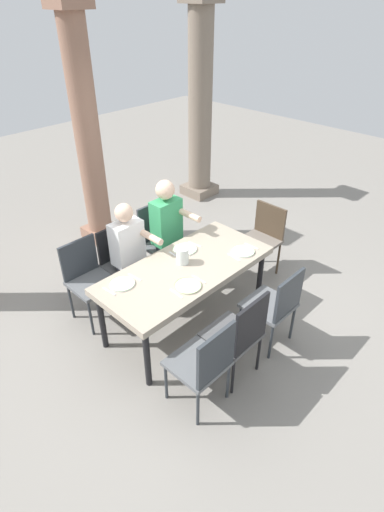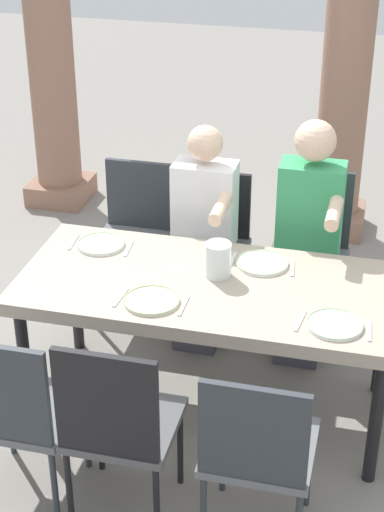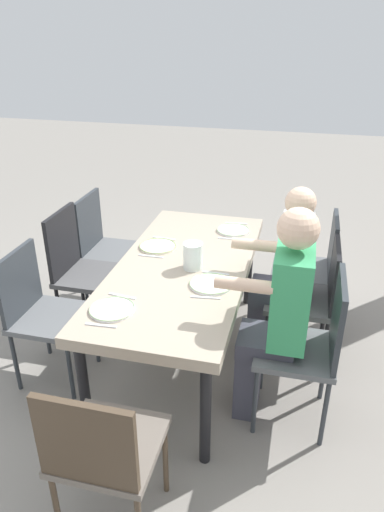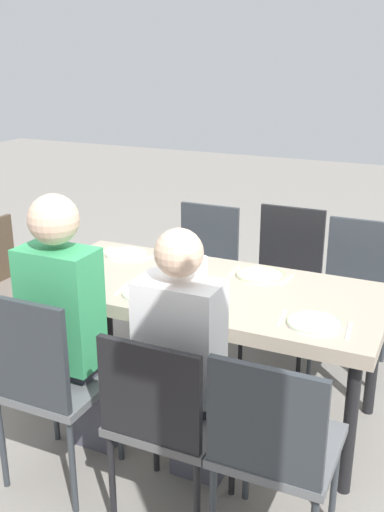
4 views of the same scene
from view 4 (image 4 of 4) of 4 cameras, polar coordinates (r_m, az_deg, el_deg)
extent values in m
plane|color=gray|center=(3.41, 1.21, -14.38)|extent=(16.00, 16.00, 0.00)
cube|color=tan|center=(3.07, 1.30, -3.42)|extent=(1.83, 0.84, 0.07)
cylinder|color=black|center=(2.76, 14.94, -15.69)|extent=(0.06, 0.06, 0.67)
cylinder|color=black|center=(3.37, -14.41, -8.84)|extent=(0.06, 0.06, 0.67)
cylinder|color=black|center=(3.34, 17.08, -9.37)|extent=(0.06, 0.06, 0.67)
cylinder|color=black|center=(3.86, -8.16, -4.68)|extent=(0.06, 0.06, 0.67)
cube|color=#5B5E61|center=(2.38, 8.38, -17.59)|extent=(0.44, 0.44, 0.04)
cube|color=#2D3338|center=(2.09, 7.04, -15.85)|extent=(0.42, 0.03, 0.44)
cylinder|color=#2D3338|center=(2.65, 13.57, -20.29)|extent=(0.03, 0.03, 0.45)
cylinder|color=#2D3338|center=(2.71, 5.28, -18.59)|extent=(0.03, 0.03, 0.45)
cube|color=#5B5E61|center=(3.69, 15.16, -4.47)|extent=(0.44, 0.44, 0.04)
cube|color=#2D3338|center=(3.80, 16.00, -0.08)|extent=(0.42, 0.03, 0.47)
cylinder|color=#2D3338|center=(3.65, 11.35, -8.44)|extent=(0.03, 0.03, 0.42)
cylinder|color=#2D3338|center=(3.60, 17.30, -9.40)|extent=(0.03, 0.03, 0.42)
cylinder|color=#2D3338|center=(3.99, 12.67, -6.08)|extent=(0.03, 0.03, 0.42)
cube|color=#4F4F50|center=(2.51, -1.77, -15.19)|extent=(0.44, 0.44, 0.04)
cube|color=black|center=(2.24, -4.15, -13.36)|extent=(0.42, 0.03, 0.42)
cylinder|color=black|center=(2.73, 3.92, -18.27)|extent=(0.03, 0.03, 0.45)
cylinder|color=black|center=(2.86, -3.52, -16.34)|extent=(0.03, 0.03, 0.45)
cylinder|color=black|center=(2.46, 0.47, -23.22)|extent=(0.03, 0.03, 0.45)
cylinder|color=black|center=(2.60, -7.72, -20.67)|extent=(0.03, 0.03, 0.45)
cube|color=#4F4F50|center=(3.77, 8.52, -3.28)|extent=(0.44, 0.44, 0.04)
cube|color=black|center=(3.87, 9.54, 1.12)|extent=(0.42, 0.03, 0.49)
cylinder|color=black|center=(3.76, 4.71, -7.18)|extent=(0.03, 0.03, 0.44)
cylinder|color=black|center=(3.66, 10.35, -8.19)|extent=(0.03, 0.03, 0.44)
cylinder|color=black|center=(4.08, 6.55, -4.99)|extent=(0.03, 0.03, 0.44)
cylinder|color=black|center=(4.00, 11.75, -5.86)|extent=(0.03, 0.03, 0.44)
cube|color=#5B5E61|center=(2.77, -12.72, -11.85)|extent=(0.44, 0.44, 0.04)
cube|color=#2D3338|center=(2.52, -15.87, -9.18)|extent=(0.42, 0.03, 0.48)
cylinder|color=#2D3338|center=(2.94, -6.98, -15.25)|extent=(0.03, 0.03, 0.46)
cylinder|color=#2D3338|center=(3.12, -13.11, -13.32)|extent=(0.03, 0.03, 0.46)
cylinder|color=#2D3338|center=(2.69, -11.44, -19.26)|extent=(0.03, 0.03, 0.46)
cylinder|color=#2D3338|center=(2.89, -17.84, -16.77)|extent=(0.03, 0.03, 0.46)
cube|color=#5B5E61|center=(3.96, 0.53, -2.00)|extent=(0.44, 0.44, 0.04)
cube|color=#2D3338|center=(4.05, 1.69, 1.87)|extent=(0.42, 0.03, 0.45)
cylinder|color=#2D3338|center=(3.97, -3.13, -5.66)|extent=(0.03, 0.03, 0.43)
cylinder|color=#2D3338|center=(3.82, 1.96, -6.67)|extent=(0.03, 0.03, 0.43)
cylinder|color=#2D3338|center=(4.28, -0.77, -3.72)|extent=(0.03, 0.03, 0.43)
cylinder|color=#2D3338|center=(4.14, 4.00, -4.56)|extent=(0.03, 0.03, 0.43)
cube|color=#6A6158|center=(3.80, -16.39, -3.37)|extent=(0.44, 0.44, 0.04)
cylinder|color=#473828|center=(3.65, -15.67, -8.50)|extent=(0.03, 0.03, 0.46)
cylinder|color=#473828|center=(3.92, -12.12, -6.25)|extent=(0.03, 0.03, 0.46)
cylinder|color=#473828|center=(4.14, -16.39, -5.18)|extent=(0.03, 0.03, 0.46)
cube|color=#3F3F4C|center=(3.07, -9.45, -13.70)|extent=(0.24, 0.14, 0.46)
cube|color=#3F3F4C|center=(2.87, -10.77, -9.85)|extent=(0.28, 0.32, 0.10)
cube|color=#389E60|center=(2.65, -12.55, -4.83)|extent=(0.34, 0.20, 0.54)
sphere|color=beige|center=(2.51, -13.20, 3.45)|extent=(0.22, 0.22, 0.22)
cylinder|color=beige|center=(2.86, -12.12, -0.40)|extent=(0.07, 0.30, 0.07)
cube|color=#3F3F4C|center=(2.84, 0.70, -16.48)|extent=(0.24, 0.14, 0.46)
cube|color=#3F3F4C|center=(2.61, -0.09, -12.54)|extent=(0.28, 0.32, 0.10)
cube|color=white|center=(2.38, -1.21, -7.85)|extent=(0.34, 0.20, 0.48)
sphere|color=beige|center=(2.24, -1.28, 0.30)|extent=(0.19, 0.19, 0.19)
cylinder|color=beige|center=(2.59, -1.71, -2.96)|extent=(0.07, 0.30, 0.07)
cylinder|color=white|center=(2.69, 11.74, -6.40)|extent=(0.25, 0.25, 0.01)
torus|color=#A9CD91|center=(2.68, 11.75, -6.27)|extent=(0.25, 0.25, 0.01)
cube|color=silver|center=(2.66, 14.89, -6.96)|extent=(0.03, 0.17, 0.01)
cube|color=silver|center=(2.72, 8.66, -5.95)|extent=(0.03, 0.17, 0.01)
cylinder|color=silver|center=(3.20, 6.59, -1.86)|extent=(0.26, 0.26, 0.01)
torus|color=#A0BE77|center=(3.19, 6.60, -1.75)|extent=(0.26, 0.26, 0.01)
cube|color=silver|center=(3.16, 9.17, -2.31)|extent=(0.03, 0.17, 0.01)
cube|color=silver|center=(3.24, 4.07, -1.52)|extent=(0.02, 0.17, 0.01)
cylinder|color=white|center=(2.95, -4.26, -3.60)|extent=(0.26, 0.26, 0.01)
torus|color=#A9CD91|center=(2.95, -4.26, -3.47)|extent=(0.26, 0.26, 0.01)
cube|color=silver|center=(2.89, -1.64, -4.14)|extent=(0.02, 0.17, 0.01)
cube|color=silver|center=(3.03, -6.76, -3.17)|extent=(0.04, 0.17, 0.01)
cylinder|color=white|center=(3.52, -6.31, 0.15)|extent=(0.25, 0.25, 0.01)
torus|color=#A9CD91|center=(3.52, -6.31, 0.26)|extent=(0.25, 0.25, 0.01)
cube|color=silver|center=(3.45, -4.16, -0.23)|extent=(0.04, 0.17, 0.01)
cube|color=silver|center=(3.60, -8.36, 0.43)|extent=(0.03, 0.17, 0.01)
cylinder|color=white|center=(2.97, 0.35, -1.72)|extent=(0.13, 0.13, 0.17)
cylinder|color=#EFEAC6|center=(2.98, 0.35, -2.18)|extent=(0.12, 0.12, 0.11)
camera|label=1|loc=(5.21, 42.93, 27.52)|focal=28.24mm
camera|label=2|loc=(6.30, 8.09, 27.05)|focal=59.04mm
camera|label=3|loc=(4.19, -40.79, 18.44)|focal=33.10mm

